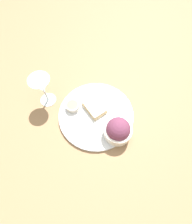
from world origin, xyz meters
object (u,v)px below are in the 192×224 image
object	(u,v)px
sauce_ramekin	(73,106)
cheese_toast_near	(94,108)
wine_glass	(42,86)
cheese_toast_far	(120,109)
salad_bowl	(118,130)

from	to	relation	value
sauce_ramekin	cheese_toast_near	size ratio (longest dim) A/B	0.51
cheese_toast_near	wine_glass	distance (m)	0.24
cheese_toast_near	cheese_toast_far	world-z (taller)	same
cheese_toast_near	cheese_toast_far	size ratio (longest dim) A/B	1.00
salad_bowl	sauce_ramekin	bearing A→B (deg)	42.54
salad_bowl	cheese_toast_far	size ratio (longest dim) A/B	0.98
cheese_toast_far	wine_glass	bearing A→B (deg)	65.05
salad_bowl	sauce_ramekin	distance (m)	0.23
sauce_ramekin	wine_glass	world-z (taller)	wine_glass
cheese_toast_near	wine_glass	bearing A→B (deg)	60.96
cheese_toast_near	cheese_toast_far	distance (m)	0.11
sauce_ramekin	wine_glass	bearing A→B (deg)	53.68
sauce_ramekin	cheese_toast_far	world-z (taller)	same
sauce_ramekin	wine_glass	distance (m)	0.15
salad_bowl	wine_glass	distance (m)	0.36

